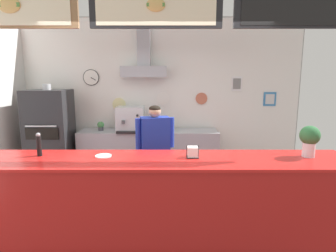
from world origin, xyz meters
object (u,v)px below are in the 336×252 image
pepper_grinder (40,144)px  condiment_plate (104,156)px  napkin_holder (193,152)px  espresso_machine (131,119)px  basil_vase (311,140)px  potted_oregano (102,126)px  potted_thyme (168,124)px  shop_worker (156,154)px  pizza_oven (51,137)px

pepper_grinder → condiment_plate: (0.68, -0.02, -0.12)m
pepper_grinder → napkin_holder: bearing=-1.8°
espresso_machine → basil_vase: bearing=-46.0°
napkin_holder → basil_vase: (1.23, 0.02, 0.13)m
potted_oregano → napkin_holder: size_ratio=1.29×
potted_thyme → napkin_holder: napkin_holder is taller
shop_worker → condiment_plate: bearing=51.3°
shop_worker → potted_thyme: (0.16, 1.25, 0.23)m
shop_worker → basil_vase: 2.03m
shop_worker → pepper_grinder: (-1.18, -1.03, 0.40)m
pepper_grinder → basil_vase: size_ratio=0.76×
pepper_grinder → shop_worker: bearing=40.9°
pizza_oven → potted_oregano: 0.90m
potted_oregano → napkin_holder: (1.52, -2.30, 0.12)m
espresso_machine → potted_oregano: espresso_machine is taller
shop_worker → potted_oregano: size_ratio=9.04×
shop_worker → condiment_plate: 1.20m
potted_thyme → napkin_holder: size_ratio=1.59×
shop_worker → potted_oregano: 1.64m
potted_oregano → pepper_grinder: pepper_grinder is taller
pizza_oven → condiment_plate: (1.42, -2.02, 0.24)m
espresso_machine → condiment_plate: (0.01, -2.25, -0.05)m
espresso_machine → basil_vase: 3.13m
pizza_oven → condiment_plate: pizza_oven is taller
pepper_grinder → basil_vase: 2.85m
potted_oregano → basil_vase: basil_vase is taller
pepper_grinder → napkin_holder: pepper_grinder is taller
napkin_holder → shop_worker: bearing=112.4°
napkin_holder → condiment_plate: napkin_holder is taller
pizza_oven → napkin_holder: size_ratio=13.71×
pizza_oven → potted_oregano: bearing=16.6°
espresso_machine → pizza_oven: bearing=-170.8°
espresso_machine → potted_thyme: bearing=4.2°
potted_thyme → napkin_holder: bearing=-83.2°
potted_thyme → pepper_grinder: 2.65m
espresso_machine → napkin_holder: 2.47m
condiment_plate → basil_vase: bearing=-0.2°
shop_worker → potted_thyme: bearing=-110.8°
shop_worker → espresso_machine: shop_worker is taller
pizza_oven → espresso_machine: 1.46m
potted_thyme → basil_vase: (1.50, -2.30, 0.23)m
shop_worker → basil_vase: size_ratio=4.60×
condiment_plate → potted_thyme: bearing=73.8°
pizza_oven → espresso_machine: (1.41, 0.23, 0.30)m
basil_vase → potted_oregano: bearing=140.3°
pizza_oven → shop_worker: pizza_oven is taller
potted_thyme → napkin_holder: (0.28, -2.32, 0.09)m
condiment_plate → pepper_grinder: bearing=178.1°
espresso_machine → condiment_plate: espresso_machine is taller
pizza_oven → napkin_holder: pizza_oven is taller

